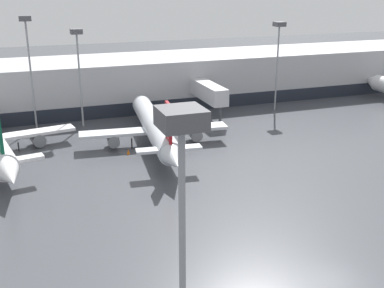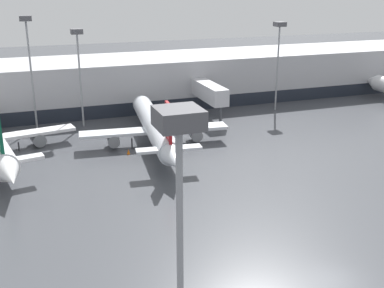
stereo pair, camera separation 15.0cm
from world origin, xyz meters
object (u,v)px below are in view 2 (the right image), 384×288
apron_light_mast_2 (279,40)px  apron_light_mast_3 (28,40)px  parked_jet_0 (155,127)px  traffic_cone_0 (128,152)px  apron_light_mast_4 (78,49)px  apron_light_mast_1 (179,197)px

apron_light_mast_2 → apron_light_mast_3: size_ratio=0.90×
parked_jet_0 → traffic_cone_0: (-4.55, -2.63, -2.38)m
apron_light_mast_2 → apron_light_mast_4: (-35.01, 1.27, -0.14)m
apron_light_mast_2 → traffic_cone_0: bearing=-154.9°
traffic_cone_0 → apron_light_mast_4: bearing=104.2°
parked_jet_0 → apron_light_mast_2: (26.45, 11.88, 10.05)m
parked_jet_0 → apron_light_mast_4: apron_light_mast_4 is taller
apron_light_mast_1 → apron_light_mast_2: size_ratio=1.14×
apron_light_mast_2 → apron_light_mast_4: size_ratio=1.01×
apron_light_mast_1 → apron_light_mast_3: apron_light_mast_1 is taller
apron_light_mast_2 → apron_light_mast_4: bearing=177.9°
parked_jet_0 → apron_light_mast_3: apron_light_mast_3 is taller
parked_jet_0 → apron_light_mast_4: size_ratio=2.14×
parked_jet_0 → apron_light_mast_1: apron_light_mast_1 is taller
apron_light_mast_2 → apron_light_mast_3: bearing=176.3°
parked_jet_0 → apron_light_mast_1: (-11.75, -47.29, 11.59)m
parked_jet_0 → traffic_cone_0: 5.77m
traffic_cone_0 → apron_light_mast_1: size_ratio=0.04×
parked_jet_0 → apron_light_mast_1: bearing=172.3°
apron_light_mast_3 → apron_light_mast_4: bearing=-11.5°
traffic_cone_0 → apron_light_mast_1: 47.34m
apron_light_mast_1 → apron_light_mast_2: apron_light_mast_1 is taller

